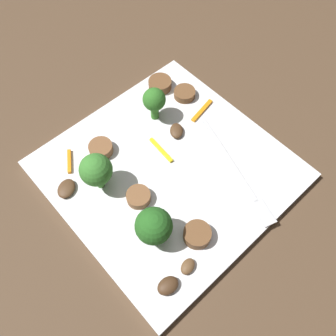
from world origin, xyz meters
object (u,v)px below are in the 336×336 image
at_px(mushroom_1, 168,286).
at_px(pepper_strip_1, 69,161).
at_px(sausage_slice_3, 197,235).
at_px(broccoli_floret_0, 154,226).
at_px(pepper_strip_2, 202,110).
at_px(mushroom_2, 66,189).
at_px(broccoli_floret_2, 96,170).
at_px(sausage_slice_1, 185,93).
at_px(sausage_slice_4, 160,84).
at_px(sausage_slice_2, 101,148).
at_px(mushroom_3, 188,266).
at_px(fork, 239,176).
at_px(pepper_strip_0, 161,150).
at_px(mushroom_0, 177,131).
at_px(sausage_slice_0, 138,197).
at_px(plate, 168,170).
at_px(broccoli_floret_1, 154,101).

distance_m(mushroom_1, pepper_strip_1, 0.21).
height_order(sausage_slice_3, mushroom_1, sausage_slice_3).
relative_size(broccoli_floret_0, pepper_strip_2, 1.17).
relative_size(mushroom_1, mushroom_2, 0.90).
bearing_deg(broccoli_floret_2, broccoli_floret_0, 3.37).
distance_m(sausage_slice_1, mushroom_1, 0.28).
height_order(sausage_slice_1, sausage_slice_3, sausage_slice_3).
xyz_separation_m(sausage_slice_4, pepper_strip_1, (0.02, -0.18, -0.00)).
bearing_deg(sausage_slice_2, mushroom_2, -75.42).
bearing_deg(pepper_strip_1, broccoli_floret_2, 10.63).
height_order(sausage_slice_1, mushroom_3, sausage_slice_1).
distance_m(fork, broccoli_floret_2, 0.19).
relative_size(fork, sausage_slice_3, 5.23).
bearing_deg(mushroom_1, pepper_strip_0, 140.67).
bearing_deg(broccoli_floret_2, mushroom_1, -8.20).
bearing_deg(sausage_slice_2, mushroom_1, -15.52).
relative_size(sausage_slice_2, mushroom_0, 1.25).
relative_size(sausage_slice_0, pepper_strip_2, 0.65).
height_order(mushroom_1, pepper_strip_0, mushroom_1).
bearing_deg(pepper_strip_2, mushroom_0, -86.81).
bearing_deg(broccoli_floret_2, plate, 64.03).
bearing_deg(broccoli_floret_2, sausage_slice_4, 113.94).
distance_m(broccoli_floret_2, sausage_slice_1, 0.19).
bearing_deg(broccoli_floret_1, mushroom_1, -37.86).
height_order(plate, pepper_strip_2, pepper_strip_2).
bearing_deg(pepper_strip_1, sausage_slice_3, 15.67).
bearing_deg(broccoli_floret_0, pepper_strip_2, 118.63).
distance_m(broccoli_floret_1, broccoli_floret_2, 0.13).
bearing_deg(mushroom_0, sausage_slice_0, -67.70).
relative_size(mushroom_1, pepper_strip_0, 0.54).
distance_m(broccoli_floret_1, sausage_slice_1, 0.07).
bearing_deg(broccoli_floret_0, mushroom_2, -160.81).
height_order(plate, fork, fork).
distance_m(broccoli_floret_0, pepper_strip_1, 0.16).
relative_size(sausage_slice_2, mushroom_2, 1.15).
bearing_deg(pepper_strip_2, mushroom_1, -53.65).
distance_m(broccoli_floret_1, sausage_slice_3, 0.19).
height_order(pepper_strip_1, pepper_strip_2, same).
bearing_deg(mushroom_0, broccoli_floret_0, -52.75).
relative_size(mushroom_2, pepper_strip_1, 0.78).
bearing_deg(mushroom_3, mushroom_1, -88.87).
bearing_deg(broccoli_floret_0, pepper_strip_0, 134.63).
xyz_separation_m(broccoli_floret_1, pepper_strip_2, (0.04, 0.06, -0.03)).
height_order(plate, broccoli_floret_2, broccoli_floret_2).
bearing_deg(broccoli_floret_2, pepper_strip_2, 89.46).
height_order(broccoli_floret_0, mushroom_0, broccoli_floret_0).
relative_size(broccoli_floret_0, sausage_slice_1, 1.73).
distance_m(mushroom_0, pepper_strip_0, 0.04).
bearing_deg(sausage_slice_0, sausage_slice_4, 130.18).
xyz_separation_m(broccoli_floret_0, mushroom_0, (-0.09, 0.12, -0.03)).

